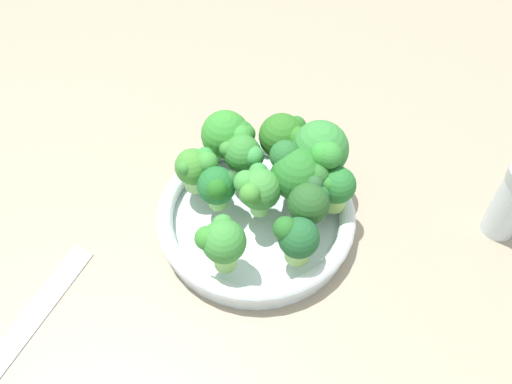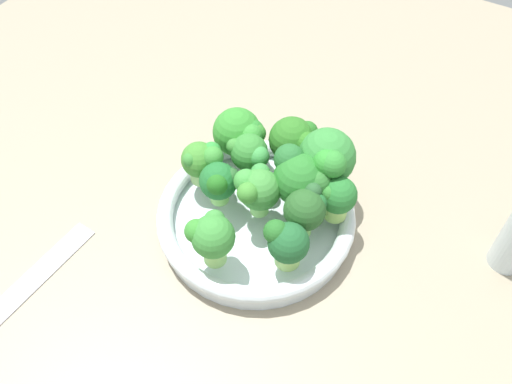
% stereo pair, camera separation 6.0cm
% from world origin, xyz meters
% --- Properties ---
extents(ground_plane, '(1.30, 1.30, 0.03)m').
position_xyz_m(ground_plane, '(0.00, 0.00, -0.01)').
color(ground_plane, gray).
extents(bowl, '(0.23, 0.23, 0.03)m').
position_xyz_m(bowl, '(0.02, -0.02, 0.02)').
color(bowl, white).
rests_on(bowl, ground_plane).
extents(broccoli_floret_0, '(0.05, 0.06, 0.06)m').
position_xyz_m(broccoli_floret_0, '(0.02, -0.02, 0.07)').
color(broccoli_floret_0, '#85CB68').
rests_on(broccoli_floret_0, bowl).
extents(broccoli_floret_1, '(0.05, 0.04, 0.06)m').
position_xyz_m(broccoli_floret_1, '(-0.04, 0.02, 0.07)').
color(broccoli_floret_1, '#9ACD68').
rests_on(broccoli_floret_1, bowl).
extents(broccoli_floret_2, '(0.07, 0.07, 0.08)m').
position_xyz_m(broccoli_floret_2, '(-0.03, -0.09, 0.08)').
color(broccoli_floret_2, '#95BE64').
rests_on(broccoli_floret_2, bowl).
extents(broccoli_floret_3, '(0.05, 0.05, 0.06)m').
position_xyz_m(broccoli_floret_3, '(-0.04, -0.02, 0.07)').
color(broccoli_floret_3, '#7ABE56').
rests_on(broccoli_floret_3, bowl).
extents(broccoli_floret_4, '(0.05, 0.04, 0.06)m').
position_xyz_m(broccoli_floret_4, '(0.05, -0.06, 0.07)').
color(broccoli_floret_4, '#9ED96C').
rests_on(broccoli_floret_4, bowl).
extents(broccoli_floret_5, '(0.06, 0.06, 0.07)m').
position_xyz_m(broccoli_floret_5, '(0.02, -0.10, 0.08)').
color(broccoli_floret_5, '#80B759').
rests_on(broccoli_floret_5, bowl).
extents(broccoli_floret_6, '(0.05, 0.04, 0.06)m').
position_xyz_m(broccoli_floret_6, '(-0.06, -0.06, 0.07)').
color(broccoli_floret_6, '#A0D366').
rests_on(broccoli_floret_6, bowl).
extents(broccoli_floret_7, '(0.05, 0.04, 0.06)m').
position_xyz_m(broccoli_floret_7, '(0.10, -0.03, 0.07)').
color(broccoli_floret_7, '#95CA6F').
rests_on(broccoli_floret_7, bowl).
extents(broccoli_floret_8, '(0.07, 0.06, 0.07)m').
position_xyz_m(broccoli_floret_8, '(-0.02, -0.05, 0.08)').
color(broccoli_floret_8, '#87BD63').
rests_on(broccoli_floret_8, bowl).
extents(broccoli_floret_9, '(0.05, 0.05, 0.07)m').
position_xyz_m(broccoli_floret_9, '(0.02, 0.06, 0.07)').
color(broccoli_floret_9, '#98D76F').
rests_on(broccoli_floret_9, bowl).
extents(broccoli_floret_10, '(0.04, 0.05, 0.05)m').
position_xyz_m(broccoli_floret_10, '(0.06, -0.01, 0.07)').
color(broccoli_floret_10, '#7ABF58').
rests_on(broccoli_floret_10, bowl).
extents(broccoli_floret_11, '(0.07, 0.06, 0.07)m').
position_xyz_m(broccoli_floret_11, '(0.08, -0.08, 0.07)').
color(broccoli_floret_11, '#98C86F').
rests_on(broccoli_floret_11, bowl).
extents(pepper_shaker, '(0.04, 0.04, 0.10)m').
position_xyz_m(pepper_shaker, '(-0.25, -0.12, 0.05)').
color(pepper_shaker, silver).
rests_on(pepper_shaker, ground_plane).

